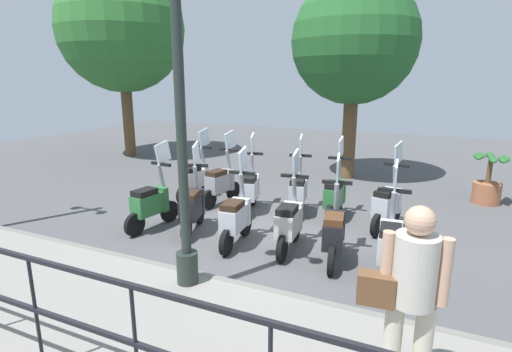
{
  "coord_description": "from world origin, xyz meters",
  "views": [
    {
      "loc": [
        -6.14,
        -2.39,
        2.62
      ],
      "look_at": [
        0.2,
        0.5,
        0.9
      ],
      "focal_mm": 28.0,
      "sensor_mm": 36.0,
      "label": 1
    }
  ],
  "objects_px": {
    "scooter_far_0": "(387,204)",
    "scooter_far_2": "(298,191)",
    "lamp_post_near": "(182,145)",
    "tree_distant": "(354,42)",
    "potted_palm": "(488,183)",
    "scooter_near_4": "(193,206)",
    "scooter_near_0": "(390,243)",
    "scooter_far_1": "(335,195)",
    "scooter_far_4": "(221,182)",
    "scooter_near_5": "(152,203)",
    "pedestrian_with_bag": "(410,290)",
    "scooter_near_3": "(236,216)",
    "scooter_near_1": "(334,231)",
    "scooter_far_5": "(196,178)",
    "scooter_near_2": "(289,221)",
    "scooter_far_3": "(250,188)",
    "tree_large": "(121,29)"
  },
  "relations": [
    {
      "from": "scooter_far_0",
      "to": "scooter_far_2",
      "type": "distance_m",
      "value": 1.68
    },
    {
      "from": "scooter_far_2",
      "to": "lamp_post_near",
      "type": "bearing_deg",
      "value": 162.65
    },
    {
      "from": "tree_distant",
      "to": "scooter_far_0",
      "type": "relative_size",
      "value": 3.31
    },
    {
      "from": "potted_palm",
      "to": "scooter_near_4",
      "type": "distance_m",
      "value": 6.24
    },
    {
      "from": "scooter_near_0",
      "to": "scooter_far_1",
      "type": "xyz_separation_m",
      "value": [
        1.91,
        1.2,
        0.0
      ]
    },
    {
      "from": "scooter_near_4",
      "to": "scooter_far_4",
      "type": "distance_m",
      "value": 1.63
    },
    {
      "from": "scooter_near_5",
      "to": "pedestrian_with_bag",
      "type": "bearing_deg",
      "value": -110.82
    },
    {
      "from": "scooter_far_0",
      "to": "scooter_far_1",
      "type": "relative_size",
      "value": 1.0
    },
    {
      "from": "lamp_post_near",
      "to": "scooter_near_0",
      "type": "relative_size",
      "value": 2.55
    },
    {
      "from": "potted_palm",
      "to": "scooter_near_0",
      "type": "distance_m",
      "value": 4.51
    },
    {
      "from": "lamp_post_near",
      "to": "scooter_near_3",
      "type": "xyz_separation_m",
      "value": [
        1.58,
        0.13,
        -1.39
      ]
    },
    {
      "from": "scooter_near_0",
      "to": "scooter_far_0",
      "type": "height_order",
      "value": "same"
    },
    {
      "from": "potted_palm",
      "to": "scooter_near_1",
      "type": "relative_size",
      "value": 0.69
    },
    {
      "from": "lamp_post_near",
      "to": "potted_palm",
      "type": "distance_m",
      "value": 7.0
    },
    {
      "from": "scooter_far_0",
      "to": "tree_distant",
      "type": "bearing_deg",
      "value": 36.69
    },
    {
      "from": "scooter_near_0",
      "to": "scooter_far_1",
      "type": "bearing_deg",
      "value": 28.27
    },
    {
      "from": "lamp_post_near",
      "to": "scooter_far_5",
      "type": "xyz_separation_m",
      "value": [
        3.41,
        2.08,
        -1.39
      ]
    },
    {
      "from": "scooter_near_2",
      "to": "lamp_post_near",
      "type": "bearing_deg",
      "value": 152.35
    },
    {
      "from": "pedestrian_with_bag",
      "to": "scooter_near_0",
      "type": "relative_size",
      "value": 1.03
    },
    {
      "from": "scooter_far_4",
      "to": "scooter_near_2",
      "type": "bearing_deg",
      "value": -118.64
    },
    {
      "from": "scooter_near_2",
      "to": "scooter_far_4",
      "type": "bearing_deg",
      "value": 47.24
    },
    {
      "from": "lamp_post_near",
      "to": "scooter_far_4",
      "type": "relative_size",
      "value": 2.55
    },
    {
      "from": "scooter_near_5",
      "to": "scooter_near_2",
      "type": "bearing_deg",
      "value": -79.01
    },
    {
      "from": "scooter_near_5",
      "to": "scooter_near_0",
      "type": "bearing_deg",
      "value": -83.26
    },
    {
      "from": "scooter_far_0",
      "to": "scooter_far_5",
      "type": "xyz_separation_m",
      "value": [
        0.15,
        4.05,
        0.0
      ]
    },
    {
      "from": "tree_distant",
      "to": "scooter_near_2",
      "type": "distance_m",
      "value": 5.9
    },
    {
      "from": "potted_palm",
      "to": "scooter_near_2",
      "type": "height_order",
      "value": "scooter_near_2"
    },
    {
      "from": "scooter_far_5",
      "to": "potted_palm",
      "type": "bearing_deg",
      "value": -60.93
    },
    {
      "from": "lamp_post_near",
      "to": "scooter_far_2",
      "type": "relative_size",
      "value": 2.55
    },
    {
      "from": "scooter_far_2",
      "to": "scooter_far_3",
      "type": "distance_m",
      "value": 0.96
    },
    {
      "from": "scooter_near_3",
      "to": "scooter_far_1",
      "type": "distance_m",
      "value": 2.16
    },
    {
      "from": "scooter_near_1",
      "to": "scooter_far_1",
      "type": "relative_size",
      "value": 1.0
    },
    {
      "from": "scooter_far_2",
      "to": "scooter_near_1",
      "type": "bearing_deg",
      "value": -159.61
    },
    {
      "from": "scooter_far_2",
      "to": "potted_palm",
      "type": "bearing_deg",
      "value": -67.81
    },
    {
      "from": "scooter_far_1",
      "to": "scooter_far_5",
      "type": "distance_m",
      "value": 3.09
    },
    {
      "from": "scooter_far_4",
      "to": "scooter_near_0",
      "type": "bearing_deg",
      "value": -108.14
    },
    {
      "from": "tree_distant",
      "to": "scooter_near_0",
      "type": "bearing_deg",
      "value": -162.44
    },
    {
      "from": "lamp_post_near",
      "to": "tree_large",
      "type": "distance_m",
      "value": 10.03
    },
    {
      "from": "scooter_near_2",
      "to": "scooter_far_0",
      "type": "height_order",
      "value": "same"
    },
    {
      "from": "tree_large",
      "to": "scooter_near_0",
      "type": "distance_m",
      "value": 11.23
    },
    {
      "from": "pedestrian_with_bag",
      "to": "scooter_near_3",
      "type": "bearing_deg",
      "value": 42.96
    },
    {
      "from": "lamp_post_near",
      "to": "scooter_near_1",
      "type": "height_order",
      "value": "lamp_post_near"
    },
    {
      "from": "tree_distant",
      "to": "scooter_far_0",
      "type": "distance_m",
      "value": 4.86
    },
    {
      "from": "scooter_near_2",
      "to": "pedestrian_with_bag",
      "type": "bearing_deg",
      "value": -149.06
    },
    {
      "from": "scooter_near_5",
      "to": "scooter_far_4",
      "type": "height_order",
      "value": "same"
    },
    {
      "from": "pedestrian_with_bag",
      "to": "scooter_near_5",
      "type": "height_order",
      "value": "pedestrian_with_bag"
    },
    {
      "from": "scooter_far_0",
      "to": "scooter_far_1",
      "type": "height_order",
      "value": "same"
    },
    {
      "from": "scooter_far_0",
      "to": "scooter_far_2",
      "type": "height_order",
      "value": "same"
    },
    {
      "from": "tree_distant",
      "to": "scooter_near_5",
      "type": "bearing_deg",
      "value": 155.7
    },
    {
      "from": "pedestrian_with_bag",
      "to": "scooter_far_2",
      "type": "xyz_separation_m",
      "value": [
        4.2,
        2.28,
        -0.6
      ]
    }
  ]
}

